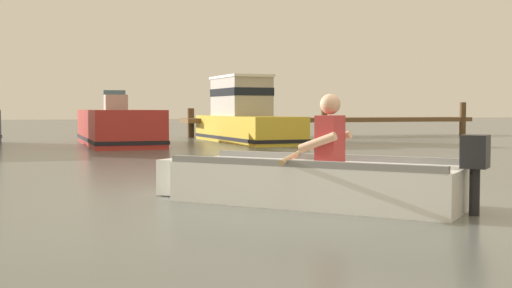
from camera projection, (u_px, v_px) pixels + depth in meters
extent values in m
plane|color=slate|center=(309.00, 205.00, 7.10)|extent=(120.00, 120.00, 0.00)
cube|color=brown|center=(332.00, 120.00, 24.66)|extent=(11.16, 1.50, 0.16)
cylinder|color=brown|center=(191.00, 123.00, 23.78)|extent=(0.24, 0.24, 1.05)
cylinder|color=brown|center=(324.00, 122.00, 25.33)|extent=(0.24, 0.24, 1.04)
cylinder|color=brown|center=(463.00, 119.00, 25.55)|extent=(0.24, 0.24, 1.28)
cube|color=white|center=(317.00, 184.00, 7.19)|extent=(2.95, 2.99, 0.44)
cube|color=white|center=(185.00, 176.00, 8.01)|extent=(0.71, 0.71, 0.42)
cube|color=gray|center=(297.00, 164.00, 6.73)|extent=(2.17, 2.24, 0.08)
cube|color=gray|center=(335.00, 158.00, 7.62)|extent=(2.17, 2.24, 0.08)
cube|color=white|center=(326.00, 167.00, 7.13)|extent=(0.92, 0.90, 0.06)
cylinder|color=black|center=(475.00, 188.00, 6.40)|extent=(0.14, 0.14, 0.54)
cube|color=black|center=(475.00, 152.00, 6.38)|extent=(0.37, 0.37, 0.32)
cube|color=#B23333|center=(330.00, 140.00, 7.09)|extent=(0.40, 0.39, 0.52)
sphere|color=tan|center=(330.00, 104.00, 7.07)|extent=(0.22, 0.22, 0.22)
cylinder|color=tan|center=(318.00, 142.00, 6.92)|extent=(0.36, 0.37, 0.23)
cylinder|color=tan|center=(333.00, 141.00, 7.31)|extent=(0.36, 0.37, 0.23)
cylinder|color=tan|center=(294.00, 156.00, 7.47)|extent=(0.99, 1.79, 0.06)
cube|color=#B72D28|center=(118.00, 127.00, 18.98)|extent=(2.00, 5.48, 1.00)
cube|color=black|center=(118.00, 139.00, 18.99)|extent=(2.04, 5.52, 0.10)
cube|color=#B2ADA3|center=(116.00, 102.00, 19.32)|extent=(0.65, 0.52, 0.44)
cube|color=slate|center=(115.00, 96.00, 19.56)|extent=(0.64, 0.06, 0.36)
cube|color=gold|center=(246.00, 129.00, 20.57)|extent=(1.96, 5.84, 0.81)
cube|color=black|center=(246.00, 137.00, 20.59)|extent=(2.01, 5.88, 0.10)
cube|color=#B2ADA3|center=(241.00, 97.00, 21.00)|extent=(1.40, 2.49, 1.18)
cube|color=black|center=(241.00, 92.00, 20.99)|extent=(1.43, 2.52, 0.24)
cube|color=white|center=(241.00, 77.00, 20.97)|extent=(1.47, 2.61, 0.08)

